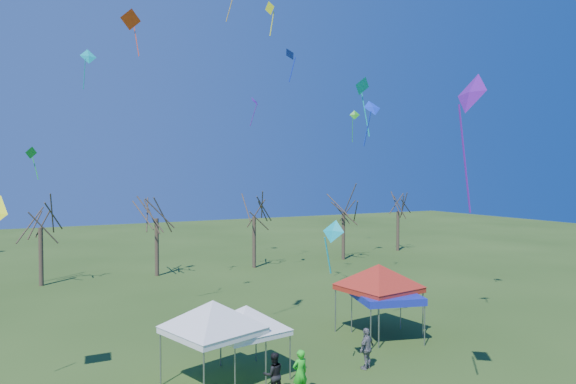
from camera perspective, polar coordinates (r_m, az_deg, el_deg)
name	(u,v)px	position (r m, az deg, el deg)	size (l,w,h in m)	color
ground	(358,376)	(22.30, 7.82, -19.56)	(140.00, 140.00, 0.00)	#2B4716
tree_1	(40,207)	(41.61, -25.83, -1.51)	(3.42, 3.42, 7.54)	#3D2D21
tree_2	(156,198)	(42.42, -14.41, -0.63)	(3.71, 3.71, 8.18)	#3D2D21
tree_3	(254,198)	(44.79, -3.80, -0.71)	(3.59, 3.59, 7.91)	#3D2D21
tree_4	(344,196)	(49.27, 6.19, -0.49)	(3.58, 3.58, 7.89)	#3D2D21
tree_5	(398,197)	(55.95, 12.14, -0.56)	(3.39, 3.39, 7.46)	#3D2D21
tent_white_west	(213,306)	(20.41, -8.35, -12.44)	(4.18, 4.18, 3.85)	gray
tent_white_mid	(246,310)	(21.20, -4.66, -12.96)	(3.78, 3.78, 3.37)	gray
tent_red	(379,269)	(26.83, 10.06, -8.41)	(4.68, 4.68, 4.16)	gray
tent_blue	(387,297)	(26.37, 10.92, -11.38)	(3.59, 3.59, 2.29)	gray
person_green	(300,373)	(20.03, 1.34, -19.45)	(0.63, 0.41, 1.73)	#21CE21
person_grey	(367,348)	(22.75, 8.73, -16.79)	(1.02, 0.42, 1.74)	slate
person_dark	(274,374)	(20.03, -1.61, -19.61)	(0.79, 0.62, 1.63)	black
kite_27	(372,108)	(24.57, 9.34, 9.17)	(0.93, 0.64, 2.20)	#163CEF
kite_24	(290,55)	(31.66, 0.26, 15.00)	(0.62, 0.85, 2.06)	#122BC5
kite_5	(470,95)	(16.86, 19.60, 10.16)	(0.75, 1.39, 4.33)	#6C17A7
kite_2	(88,57)	(37.90, -21.31, 13.83)	(1.15, 0.64, 2.73)	#0DC8CF
kite_12	(354,115)	(48.52, 7.40, 8.43)	(1.02, 0.84, 3.01)	#1F9416
kite_1	(333,232)	(19.85, 5.00, -4.44)	(0.83, 1.05, 2.15)	#0CA9B9
kite_11	(130,20)	(36.06, -17.10, 17.83)	(1.43, 0.83, 3.04)	#FB410D
kite_17	(362,87)	(29.06, 8.22, 11.49)	(1.16, 0.76, 3.29)	#0CB6AB
kite_13	(31,153)	(39.66, -26.65, 3.87)	(0.92, 0.83, 2.31)	green
kite_18	(270,9)	(32.09, -1.99, 19.66)	(0.46, 0.83, 2.10)	#F0FF1A
kite_19	(255,102)	(40.19, -3.69, 9.99)	(1.05, 1.04, 2.32)	#5317A2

